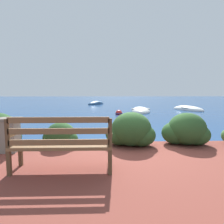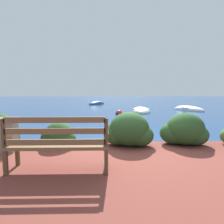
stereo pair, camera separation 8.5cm
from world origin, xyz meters
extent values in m
plane|color=navy|center=(0.00, 0.00, 0.00)|extent=(80.00, 80.00, 0.00)
cube|color=brown|center=(-2.00, -1.57, 0.42)|extent=(0.06, 0.06, 0.40)
cube|color=brown|center=(-0.43, -1.57, 0.42)|extent=(0.06, 0.06, 0.40)
cube|color=brown|center=(-2.00, -1.99, 0.42)|extent=(0.06, 0.06, 0.40)
cube|color=brown|center=(-0.43, -1.99, 0.42)|extent=(0.06, 0.06, 0.40)
cube|color=brown|center=(-1.21, -1.78, 0.65)|extent=(1.63, 0.48, 0.05)
cube|color=brown|center=(-1.21, -1.99, 0.75)|extent=(1.55, 0.03, 0.09)
cube|color=brown|center=(-1.21, -1.99, 0.93)|extent=(1.55, 0.03, 0.09)
cube|color=brown|center=(-1.21, -1.99, 1.10)|extent=(1.55, 0.03, 0.09)
cube|color=brown|center=(-2.00, -1.99, 0.90)|extent=(0.06, 0.03, 0.45)
cube|color=brown|center=(-0.43, -1.99, 0.90)|extent=(0.06, 0.03, 0.45)
cube|color=brown|center=(-2.00, -1.78, 0.85)|extent=(0.07, 0.43, 0.05)
cube|color=brown|center=(-0.43, -1.78, 0.85)|extent=(0.07, 0.43, 0.05)
ellipsoid|color=#284C23|center=(-2.77, -0.49, 0.48)|extent=(0.67, 0.60, 0.53)
ellipsoid|color=#284C23|center=(-1.55, -0.38, 0.51)|extent=(0.68, 0.61, 0.58)
ellipsoid|color=#284C23|center=(-1.74, -0.33, 0.42)|extent=(0.51, 0.46, 0.41)
ellipsoid|color=#284C23|center=(-1.38, -0.42, 0.41)|extent=(0.47, 0.43, 0.37)
ellipsoid|color=#284C23|center=(0.12, -0.37, 0.63)|extent=(0.95, 0.86, 0.81)
ellipsoid|color=#284C23|center=(-0.14, -0.30, 0.51)|extent=(0.72, 0.64, 0.57)
ellipsoid|color=#284C23|center=(0.36, -0.41, 0.48)|extent=(0.67, 0.60, 0.52)
ellipsoid|color=#284C23|center=(1.49, -0.31, 0.61)|extent=(0.92, 0.83, 0.78)
ellipsoid|color=#284C23|center=(1.23, -0.24, 0.50)|extent=(0.69, 0.62, 0.55)
ellipsoid|color=#284C23|center=(1.72, -0.36, 0.47)|extent=(0.64, 0.58, 0.51)
ellipsoid|color=silver|center=(1.92, 8.67, 0.05)|extent=(1.49, 2.65, 0.62)
torus|color=gray|center=(1.92, 8.67, 0.22)|extent=(1.38, 1.38, 0.07)
cube|color=#846647|center=(1.89, 8.29, 0.19)|extent=(1.01, 0.22, 0.04)
cube|color=#846647|center=(1.95, 8.98, 0.19)|extent=(1.01, 0.22, 0.04)
ellipsoid|color=silver|center=(5.73, 9.77, 0.05)|extent=(2.14, 2.84, 0.60)
torus|color=gray|center=(5.73, 9.77, 0.21)|extent=(1.44, 1.44, 0.07)
cube|color=#846647|center=(5.55, 10.12, 0.18)|extent=(0.81, 0.49, 0.04)
cube|color=#846647|center=(5.88, 9.47, 0.18)|extent=(0.81, 0.49, 0.04)
ellipsoid|color=#2D517A|center=(-1.52, 15.87, 0.05)|extent=(2.07, 2.48, 0.61)
torus|color=#2D4157|center=(-1.52, 15.87, 0.21)|extent=(1.33, 1.33, 0.07)
cube|color=#846647|center=(-1.33, 16.17, 0.18)|extent=(0.69, 0.51, 0.04)
cube|color=#846647|center=(-1.68, 15.63, 0.18)|extent=(0.69, 0.51, 0.04)
sphere|color=red|center=(0.32, 7.28, 0.07)|extent=(0.43, 0.43, 0.43)
torus|color=navy|center=(0.32, 7.28, 0.07)|extent=(0.47, 0.47, 0.05)
camera|label=1|loc=(-0.49, -5.03, 1.57)|focal=32.00mm
camera|label=2|loc=(-0.41, -5.03, 1.57)|focal=32.00mm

